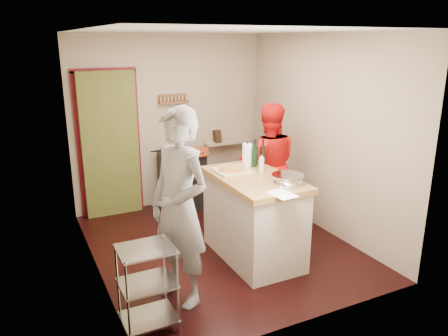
{
  "coord_description": "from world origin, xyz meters",
  "views": [
    {
      "loc": [
        -2.17,
        -4.54,
        2.5
      ],
      "look_at": [
        0.06,
        0.0,
        1.01
      ],
      "focal_mm": 35.0,
      "sensor_mm": 36.0,
      "label": 1
    }
  ],
  "objects_px": {
    "stove": "(182,180)",
    "person_red": "(268,165)",
    "island": "(254,216)",
    "person_stripe": "(179,208)",
    "wire_shelving": "(147,284)"
  },
  "relations": [
    {
      "from": "stove",
      "to": "person_red",
      "type": "bearing_deg",
      "value": -50.6
    },
    {
      "from": "island",
      "to": "person_stripe",
      "type": "xyz_separation_m",
      "value": [
        -1.08,
        -0.45,
        0.44
      ]
    },
    {
      "from": "island",
      "to": "wire_shelving",
      "type": "bearing_deg",
      "value": -153.31
    },
    {
      "from": "person_red",
      "to": "island",
      "type": "bearing_deg",
      "value": 72.56
    },
    {
      "from": "stove",
      "to": "wire_shelving",
      "type": "height_order",
      "value": "stove"
    },
    {
      "from": "stove",
      "to": "island",
      "type": "relative_size",
      "value": 0.69
    },
    {
      "from": "wire_shelving",
      "to": "person_red",
      "type": "distance_m",
      "value": 2.73
    },
    {
      "from": "stove",
      "to": "island",
      "type": "bearing_deg",
      "value": -84.31
    },
    {
      "from": "stove",
      "to": "person_stripe",
      "type": "distance_m",
      "value": 2.54
    },
    {
      "from": "wire_shelving",
      "to": "person_stripe",
      "type": "bearing_deg",
      "value": 35.54
    },
    {
      "from": "stove",
      "to": "person_stripe",
      "type": "bearing_deg",
      "value": -111.18
    },
    {
      "from": "wire_shelving",
      "to": "island",
      "type": "height_order",
      "value": "island"
    },
    {
      "from": "stove",
      "to": "person_red",
      "type": "relative_size",
      "value": 0.59
    },
    {
      "from": "wire_shelving",
      "to": "person_stripe",
      "type": "distance_m",
      "value": 0.75
    },
    {
      "from": "stove",
      "to": "person_red",
      "type": "xyz_separation_m",
      "value": [
        0.87,
        -1.06,
        0.4
      ]
    }
  ]
}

